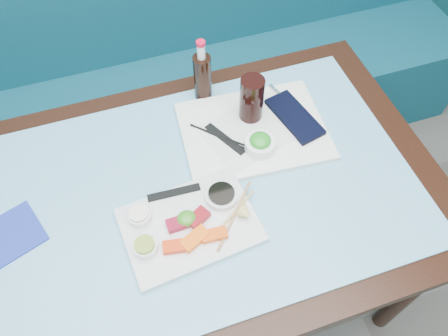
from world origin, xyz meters
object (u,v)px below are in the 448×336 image
object	(u,v)px
sashimi_plate	(190,225)
cola_bottle_body	(203,78)
dining_table	(199,206)
blue_napkin	(12,234)
seaweed_bowl	(260,145)
cola_glass	(252,99)
serving_tray	(253,131)
booth_bench	(149,85)

from	to	relation	value
sashimi_plate	cola_bottle_body	bearing A→B (deg)	63.33
dining_table	blue_napkin	world-z (taller)	blue_napkin
seaweed_bowl	cola_bottle_body	size ratio (longest dim) A/B	0.56
cola_glass	blue_napkin	size ratio (longest dim) A/B	1.04
serving_tray	cola_glass	bearing A→B (deg)	84.28
serving_tray	cola_glass	size ratio (longest dim) A/B	2.91
booth_bench	cola_glass	xyz separation A→B (m)	(0.23, -0.64, 0.47)
booth_bench	cola_glass	world-z (taller)	booth_bench
serving_tray	cola_bottle_body	size ratio (longest dim) A/B	2.71
sashimi_plate	cola_bottle_body	world-z (taller)	cola_bottle_body
cola_bottle_body	seaweed_bowl	bearing A→B (deg)	-71.80
sashimi_plate	cola_glass	world-z (taller)	cola_glass
seaweed_bowl	cola_bottle_body	world-z (taller)	cola_bottle_body
booth_bench	cola_bottle_body	size ratio (longest dim) A/B	18.66
sashimi_plate	blue_napkin	distance (m)	0.47
cola_glass	blue_napkin	distance (m)	0.76
cola_glass	sashimi_plate	bearing A→B (deg)	-133.12
cola_glass	blue_napkin	world-z (taller)	cola_glass
seaweed_bowl	blue_napkin	world-z (taller)	seaweed_bowl
dining_table	cola_glass	world-z (taller)	cola_glass
dining_table	cola_bottle_body	size ratio (longest dim) A/B	8.71
sashimi_plate	seaweed_bowl	world-z (taller)	seaweed_bowl
sashimi_plate	serving_tray	world-z (taller)	sashimi_plate
serving_tray	cola_glass	world-z (taller)	cola_glass
sashimi_plate	cola_glass	xyz separation A→B (m)	(0.28, 0.30, 0.08)
blue_napkin	seaweed_bowl	bearing A→B (deg)	3.71
blue_napkin	serving_tray	bearing A→B (deg)	9.51
booth_bench	seaweed_bowl	xyz separation A→B (m)	(0.21, -0.77, 0.42)
booth_bench	sashimi_plate	world-z (taller)	booth_bench
sashimi_plate	cola_glass	size ratio (longest dim) A/B	2.31
dining_table	cola_bottle_body	bearing A→B (deg)	70.38
cola_bottle_body	blue_napkin	size ratio (longest dim) A/B	1.11
dining_table	serving_tray	world-z (taller)	serving_tray
serving_tray	cola_bottle_body	bearing A→B (deg)	121.31
dining_table	sashimi_plate	world-z (taller)	sashimi_plate
booth_bench	serving_tray	size ratio (longest dim) A/B	6.89
sashimi_plate	blue_napkin	world-z (taller)	sashimi_plate
serving_tray	blue_napkin	distance (m)	0.74
booth_bench	sashimi_plate	distance (m)	1.02
booth_bench	seaweed_bowl	bearing A→B (deg)	-74.64
dining_table	cola_glass	distance (m)	0.36
serving_tray	seaweed_bowl	distance (m)	0.08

